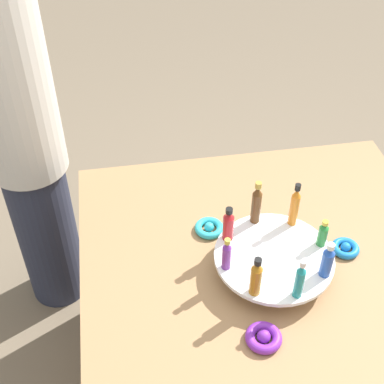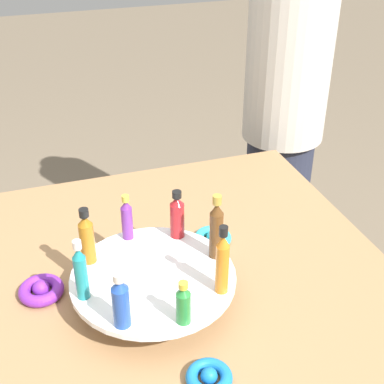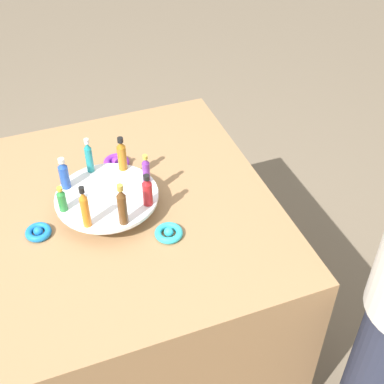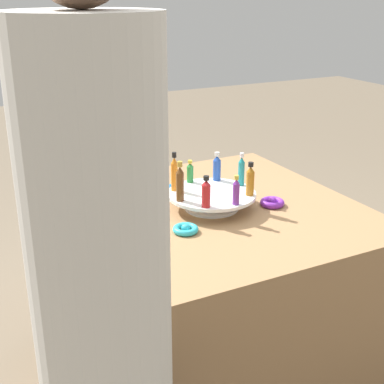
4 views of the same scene
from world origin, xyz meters
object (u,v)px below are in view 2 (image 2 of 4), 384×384
(bottle_orange, at_px, (222,262))
(bottle_teal, at_px, (81,272))
(ribbon_bow_purple, at_px, (41,290))
(person_figure, at_px, (285,98))
(bottle_green, at_px, (183,304))
(bottle_purple, at_px, (127,219))
(bottle_brown, at_px, (216,229))
(bottle_blue, at_px, (121,302))
(ribbon_bow_teal, at_px, (213,238))
(display_stand, at_px, (154,283))
(bottle_red, at_px, (177,216))
(ribbon_bow_blue, at_px, (209,377))
(bottle_amber, at_px, (87,238))

(bottle_orange, xyz_separation_m, bottle_teal, (0.25, -0.07, -0.01))
(ribbon_bow_purple, height_order, person_figure, person_figure)
(bottle_green, height_order, ribbon_bow_purple, bottle_green)
(bottle_purple, height_order, ribbon_bow_purple, bottle_purple)
(bottle_orange, height_order, bottle_brown, bottle_orange)
(bottle_blue, bearing_deg, ribbon_bow_teal, -135.86)
(display_stand, relative_size, person_figure, 0.20)
(bottle_teal, relative_size, ribbon_bow_teal, 1.47)
(display_stand, relative_size, bottle_green, 3.71)
(bottle_green, height_order, bottle_red, bottle_red)
(ribbon_bow_blue, bearing_deg, bottle_brown, -112.61)
(bottle_amber, xyz_separation_m, ribbon_bow_teal, (-0.29, -0.06, -0.11))
(bottle_blue, xyz_separation_m, ribbon_bow_purple, (0.13, -0.20, -0.10))
(bottle_green, xyz_separation_m, ribbon_bow_blue, (-0.02, 0.09, -0.09))
(bottle_orange, distance_m, bottle_brown, 0.11)
(ribbon_bow_blue, bearing_deg, bottle_red, -98.18)
(display_stand, xyz_separation_m, ribbon_bow_teal, (-0.18, -0.15, -0.03))
(bottle_amber, relative_size, ribbon_bow_teal, 1.43)
(display_stand, xyz_separation_m, bottle_green, (-0.02, 0.14, 0.06))
(bottle_orange, relative_size, ribbon_bow_teal, 1.69)
(bottle_red, xyz_separation_m, bottle_teal, (0.22, 0.13, 0.01))
(bottle_amber, bearing_deg, ribbon_bow_blue, 115.20)
(bottle_red, relative_size, ribbon_bow_blue, 1.40)
(bottle_orange, bearing_deg, person_figure, -123.90)
(bottle_purple, bearing_deg, bottle_green, 97.89)
(bottle_brown, relative_size, bottle_red, 1.30)
(bottle_red, bearing_deg, ribbon_bow_purple, 5.39)
(display_stand, relative_size, bottle_brown, 2.25)
(bottle_teal, distance_m, bottle_blue, 0.11)
(bottle_brown, bearing_deg, ribbon_bow_teal, -108.18)
(bottle_teal, distance_m, ribbon_bow_blue, 0.29)
(bottle_red, distance_m, ribbon_bow_purple, 0.32)
(bottle_green, distance_m, bottle_amber, 0.26)
(bottle_green, height_order, person_figure, person_figure)
(bottle_orange, relative_size, bottle_amber, 1.18)
(bottle_amber, bearing_deg, bottle_teal, 75.39)
(ribbon_bow_teal, bearing_deg, bottle_teal, 27.26)
(bottle_orange, relative_size, ribbon_bow_blue, 1.83)
(bottle_brown, distance_m, bottle_teal, 0.28)
(ribbon_bow_purple, bearing_deg, ribbon_bow_blue, 128.85)
(bottle_green, xyz_separation_m, bottle_teal, (0.16, -0.12, 0.02))
(bottle_teal, bearing_deg, ribbon_bow_teal, -152.74)
(bottle_green, height_order, bottle_brown, bottle_brown)
(bottle_teal, bearing_deg, bottle_amber, -104.61)
(person_figure, bearing_deg, bottle_blue, 0.66)
(bottle_brown, distance_m, person_figure, 0.86)
(ribbon_bow_blue, relative_size, person_figure, 0.05)
(ribbon_bow_purple, bearing_deg, bottle_green, 136.60)
(bottle_brown, distance_m, ribbon_bow_teal, 0.18)
(bottle_red, height_order, person_figure, person_figure)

